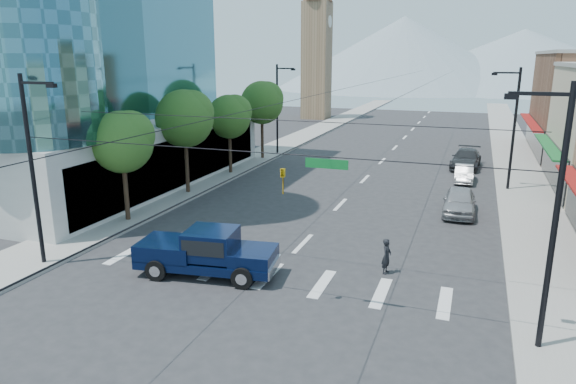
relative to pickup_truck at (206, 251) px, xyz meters
name	(u,v)px	position (x,y,z in m)	size (l,w,h in m)	color
ground	(259,290)	(2.88, -0.70, -1.13)	(160.00, 160.00, 0.00)	#28282B
sidewalk_left	(298,139)	(-9.12, 39.30, -1.06)	(4.00, 120.00, 0.15)	gray
sidewalk_right	(512,151)	(14.88, 39.30, -1.06)	(4.00, 120.00, 0.15)	gray
clock_tower	(317,51)	(-13.62, 61.30, 9.51)	(4.80, 4.80, 20.40)	#8C6B4C
mountain_left	(404,53)	(-12.12, 149.30, 9.87)	(80.00, 80.00, 22.00)	gray
mountain_right	(522,59)	(22.88, 159.30, 7.87)	(90.00, 90.00, 18.00)	gray
tree_near	(125,140)	(-8.19, 5.40, 3.86)	(3.65, 3.64, 6.71)	black
tree_midnear	(187,117)	(-8.19, 12.40, 4.46)	(4.09, 4.09, 7.52)	black
tree_midfar	(231,115)	(-8.19, 19.40, 3.86)	(3.65, 3.64, 6.71)	black
tree_far	(263,101)	(-8.19, 26.40, 4.46)	(4.09, 4.09, 7.52)	black
signal_rig	(251,191)	(3.07, -1.70, 3.51)	(21.80, 0.20, 9.00)	black
lamp_pole_nw	(278,106)	(-7.79, 29.30, 3.81)	(2.00, 0.25, 9.00)	black
lamp_pole_ne	(513,125)	(13.54, 21.30, 3.81)	(2.00, 0.25, 9.00)	black
pickup_truck	(206,251)	(0.00, 0.00, 0.00)	(6.66, 3.18, 2.17)	black
pedestrian	(387,256)	(7.70, 2.98, -0.30)	(0.61, 0.40, 1.66)	black
parked_car_near	(459,201)	(10.48, 13.87, -0.30)	(1.96, 4.87, 1.66)	#9A9A9F
parked_car_mid	(464,174)	(10.48, 23.16, -0.47)	(1.40, 4.03, 1.33)	silver
parked_car_far	(466,159)	(10.48, 28.79, -0.29)	(2.35, 5.77, 1.68)	#2D2E30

